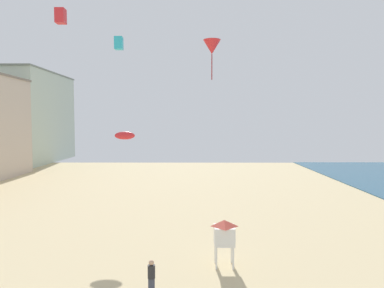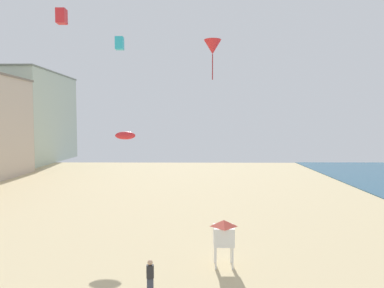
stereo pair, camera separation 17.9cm
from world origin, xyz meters
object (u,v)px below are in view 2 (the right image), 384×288
object	(u,v)px
lifeguard_stand	(224,233)
kite_cyan_box	(120,43)
kite_red_box	(62,16)
kite_red_delta_2	(213,47)
kite_red_parafoil	(125,136)
kite_flyer	(150,275)

from	to	relation	value
lifeguard_stand	kite_cyan_box	size ratio (longest dim) A/B	2.39
kite_red_box	kite_red_delta_2	distance (m)	12.53
lifeguard_stand	kite_red_delta_2	xyz separation A→B (m)	(-0.15, 11.34, 12.31)
kite_cyan_box	kite_red_parafoil	bearing A→B (deg)	-72.31
kite_cyan_box	kite_red_box	bearing A→B (deg)	-158.32
kite_red_box	lifeguard_stand	bearing A→B (deg)	-39.18
lifeguard_stand	kite_red_parafoil	bearing A→B (deg)	114.17
kite_red_parafoil	kite_flyer	bearing A→B (deg)	-73.56
kite_cyan_box	kite_red_parafoil	distance (m)	8.61
kite_red_box	kite_flyer	bearing A→B (deg)	-56.59
kite_red_box	kite_cyan_box	xyz separation A→B (m)	(4.31, 1.71, -1.79)
lifeguard_stand	kite_red_box	size ratio (longest dim) A/B	2.17
kite_red_delta_2	kite_cyan_box	size ratio (longest dim) A/B	3.12
kite_flyer	kite_red_delta_2	size ratio (longest dim) A/B	0.49
kite_red_box	kite_cyan_box	distance (m)	4.97
kite_flyer	lifeguard_stand	bearing A→B (deg)	107.74
kite_cyan_box	kite_red_delta_2	bearing A→B (deg)	-3.59
lifeguard_stand	kite_red_parafoil	xyz separation A→B (m)	(-7.00, 8.35, 4.97)
kite_flyer	lifeguard_stand	size ratio (longest dim) A/B	0.64
kite_red_delta_2	kite_red_parafoil	xyz separation A→B (m)	(-6.85, -2.99, -7.34)
lifeguard_stand	kite_red_delta_2	world-z (taller)	kite_red_delta_2
kite_flyer	kite_red_parafoil	xyz separation A→B (m)	(-3.44, 11.65, 5.89)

